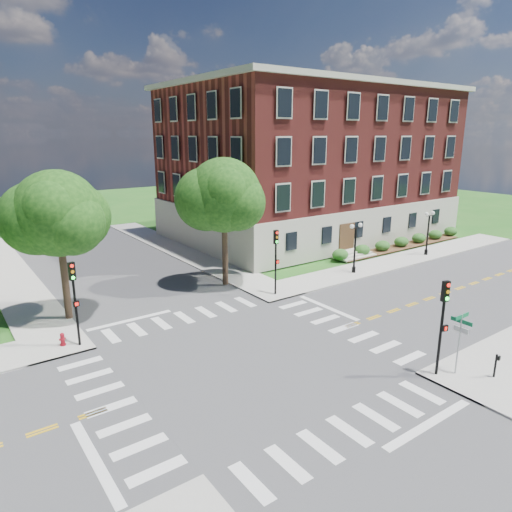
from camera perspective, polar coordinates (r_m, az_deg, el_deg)
ground at (r=24.55m, az=-1.11°, el=-12.99°), size 160.00×160.00×0.00m
road_ew at (r=24.55m, az=-1.11°, el=-12.98°), size 90.00×12.00×0.01m
road_ns at (r=24.55m, az=-1.11°, el=-12.97°), size 12.00×90.00×0.01m
sidewalk_ne at (r=44.73m, az=3.90°, el=0.13°), size 34.00×34.00×0.12m
crosswalk_east at (r=28.83m, az=10.89°, el=-8.83°), size 2.20×10.20×0.02m
stop_bar_east at (r=31.82m, az=8.97°, el=-6.41°), size 0.40×5.50×0.00m
main_building at (r=53.99m, az=6.71°, el=11.54°), size 30.60×22.40×16.50m
shrub_row at (r=49.97m, az=17.66°, el=0.96°), size 18.00×2.00×1.30m
tree_c at (r=30.13m, az=-23.57°, el=4.86°), size 5.27×5.27×9.40m
tree_d at (r=34.42m, az=-4.03°, el=7.56°), size 5.60×5.60×9.78m
traffic_signal_se at (r=23.52m, az=22.33°, el=-6.94°), size 0.37×0.43×4.80m
traffic_signal_ne at (r=32.83m, az=2.50°, el=0.28°), size 0.32×0.35×4.80m
traffic_signal_nw at (r=26.66m, az=-21.76°, el=-4.33°), size 0.36×0.41×4.80m
twin_lamp_west at (r=39.10m, az=12.28°, el=1.35°), size 1.36×0.36×4.23m
twin_lamp_east at (r=47.03m, az=20.71°, el=3.00°), size 1.36×0.36×4.23m
street_sign_pole at (r=24.30m, az=24.17°, el=-8.67°), size 1.10×1.10×3.10m
push_button_post at (r=25.34m, az=27.80°, el=-11.90°), size 0.14×0.21×1.20m
fire_hydrant at (r=27.93m, az=-23.03°, el=-9.59°), size 0.35×0.35×0.75m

